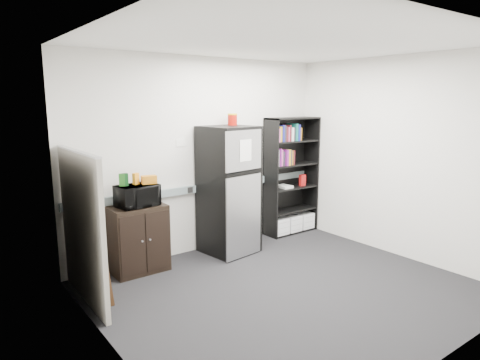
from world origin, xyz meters
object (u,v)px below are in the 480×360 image
at_px(microwave, 137,196).
at_px(refrigerator, 229,190).
at_px(cubicle_partition, 82,228).
at_px(cabinet, 139,239).
at_px(bookshelf, 291,177).

relative_size(microwave, refrigerator, 0.27).
xyz_separation_m(cubicle_partition, cabinet, (0.79, 0.42, -0.39)).
height_order(bookshelf, cabinet, bookshelf).
relative_size(cubicle_partition, refrigerator, 0.92).
xyz_separation_m(bookshelf, microwave, (-2.64, -0.08, 0.06)).
bearing_deg(microwave, bookshelf, -4.70).
relative_size(bookshelf, cabinet, 2.20).
distance_m(bookshelf, refrigerator, 1.32).
bearing_deg(bookshelf, cubicle_partition, -171.94).
distance_m(cubicle_partition, cabinet, 0.98).
xyz_separation_m(bookshelf, refrigerator, (-1.32, -0.14, -0.03)).
height_order(bookshelf, refrigerator, bookshelf).
height_order(cubicle_partition, cabinet, cubicle_partition).
relative_size(bookshelf, microwave, 3.85).
height_order(bookshelf, microwave, bookshelf).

